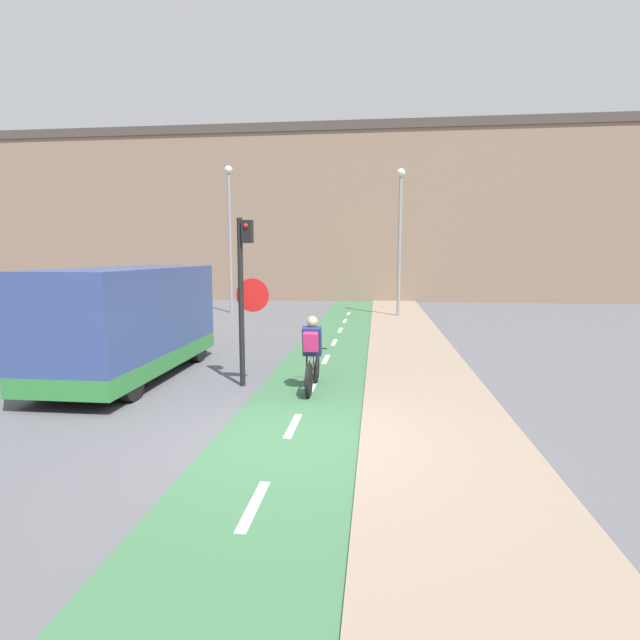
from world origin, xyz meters
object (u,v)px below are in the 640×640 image
at_px(traffic_light_pole, 245,284).
at_px(street_lamp_sidewalk, 400,226).
at_px(street_lamp_far, 230,224).
at_px(van, 130,324).
at_px(cyclist_near, 312,355).

bearing_deg(traffic_light_pole, street_lamp_sidewalk, 73.57).
bearing_deg(street_lamp_far, street_lamp_sidewalk, -4.83).
height_order(traffic_light_pole, van, traffic_light_pole).
bearing_deg(street_lamp_sidewalk, street_lamp_far, 175.17).
bearing_deg(cyclist_near, street_lamp_far, 112.96).
bearing_deg(van, street_lamp_sidewalk, 61.78).
bearing_deg(street_lamp_sidewalk, traffic_light_pole, -106.43).
bearing_deg(van, traffic_light_pole, -9.23).
relative_size(traffic_light_pole, cyclist_near, 1.92).
height_order(traffic_light_pole, street_lamp_sidewalk, street_lamp_sidewalk).
xyz_separation_m(traffic_light_pole, cyclist_near, (1.38, -0.20, -1.37)).
xyz_separation_m(traffic_light_pole, street_lamp_far, (-4.07, 12.67, 1.98)).
xyz_separation_m(street_lamp_far, van, (1.40, -12.23, -2.88)).
relative_size(street_lamp_far, street_lamp_sidewalk, 1.06).
distance_m(street_lamp_far, cyclist_near, 14.36).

